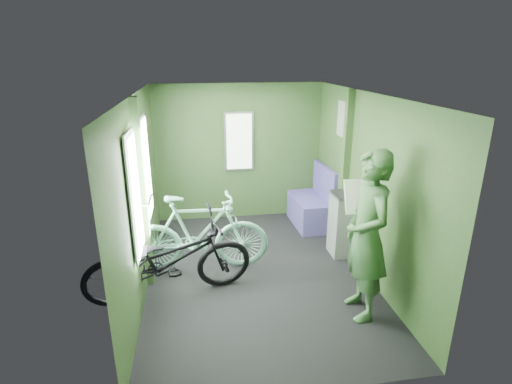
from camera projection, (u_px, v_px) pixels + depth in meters
room at (254, 168)px, 4.82m from camera, size 4.00×4.02×2.31m
bicycle_black at (173, 298)px, 4.73m from camera, size 2.07×1.21×1.13m
bicycle_mint at (200, 270)px, 5.32m from camera, size 1.86×0.75×1.15m
passenger at (367, 236)px, 4.17m from camera, size 0.45×0.72×1.86m
waste_box at (341, 224)px, 5.63m from camera, size 0.27×0.38×0.92m
bench_seat at (311, 208)px, 6.68m from camera, size 0.57×0.98×1.01m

